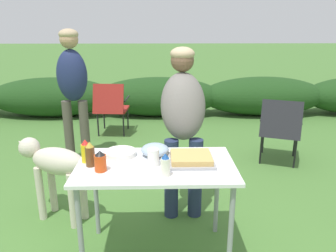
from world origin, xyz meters
TOP-DOWN VIEW (x-y plane):
  - shrub_hedge at (0.00, 4.02)m, footprint 14.40×0.90m
  - folding_table at (0.00, 0.00)m, footprint 1.10×0.64m
  - food_tray at (0.25, 0.03)m, footprint 0.32×0.30m
  - plate_stack at (-0.26, 0.16)m, footprint 0.23×0.23m
  - mixing_bowl at (-0.01, 0.16)m, footprint 0.21×0.21m
  - paper_cup_stack at (-0.02, -0.03)m, footprint 0.08×0.08m
  - mayo_bottle at (0.06, -0.19)m, footprint 0.06×0.06m
  - hot_sauce_bottle at (-0.36, -0.10)m, footprint 0.08×0.08m
  - mustard_bottle at (-0.49, 0.05)m, footprint 0.06×0.06m
  - beer_bottle at (-0.45, -0.02)m, footprint 0.06×0.06m
  - standing_person_in_olive_jacket at (0.23, 0.63)m, footprint 0.40×0.49m
  - standing_person_in_dark_puffer at (-1.02, 1.86)m, footprint 0.38×0.28m
  - dog at (-0.88, 0.52)m, footprint 0.79×0.43m
  - camp_chair_green_behind_table at (-0.73, 2.86)m, footprint 0.51×0.62m
  - camp_chair_near_hedge at (1.50, 1.68)m, footprint 0.64×0.72m

SIDE VIEW (x-z plane):
  - shrub_hedge at x=0.00m, z-range 0.00..0.73m
  - camp_chair_green_behind_table at x=-0.73m, z-range 0.05..0.88m
  - camp_chair_near_hedge at x=1.50m, z-range 0.05..0.88m
  - dog at x=-0.88m, z-range 0.15..0.87m
  - folding_table at x=0.00m, z-range 0.29..1.03m
  - plate_stack at x=-0.26m, z-range 0.74..0.78m
  - food_tray at x=0.25m, z-range 0.74..0.79m
  - mixing_bowl at x=-0.01m, z-range 0.74..0.83m
  - paper_cup_stack at x=-0.02m, z-range 0.74..0.86m
  - hot_sauce_bottle at x=-0.36m, z-range 0.74..0.88m
  - mayo_bottle at x=0.06m, z-range 0.74..0.89m
  - mustard_bottle at x=-0.49m, z-range 0.74..0.90m
  - beer_bottle at x=-0.45m, z-range 0.74..0.91m
  - standing_person_in_olive_jacket at x=0.23m, z-range 0.17..1.66m
  - standing_person_in_dark_puffer at x=-1.02m, z-range 0.20..1.83m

